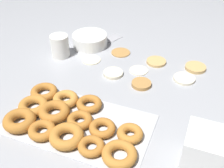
# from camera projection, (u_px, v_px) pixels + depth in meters

# --- Properties ---
(ground_plane) EXTENTS (3.00, 3.00, 0.00)m
(ground_plane) POSITION_uv_depth(u_px,v_px,m) (129.00, 82.00, 1.18)
(ground_plane) COLOR #9EA0A5
(pancake_0) EXTENTS (0.08, 0.08, 0.02)m
(pancake_0) POSITION_uv_depth(u_px,v_px,m) (141.00, 84.00, 1.16)
(pancake_0) COLOR #B27F42
(pancake_0) RESTS_ON ground_plane
(pancake_1) EXTENTS (0.09, 0.09, 0.01)m
(pancake_1) POSITION_uv_depth(u_px,v_px,m) (156.00, 62.00, 1.30)
(pancake_1) COLOR tan
(pancake_1) RESTS_ON ground_plane
(pancake_2) EXTENTS (0.09, 0.09, 0.01)m
(pancake_2) POSITION_uv_depth(u_px,v_px,m) (184.00, 79.00, 1.19)
(pancake_2) COLOR beige
(pancake_2) RESTS_ON ground_plane
(pancake_3) EXTENTS (0.08, 0.08, 0.01)m
(pancake_3) POSITION_uv_depth(u_px,v_px,m) (139.00, 70.00, 1.24)
(pancake_3) COLOR beige
(pancake_3) RESTS_ON ground_plane
(pancake_4) EXTENTS (0.09, 0.09, 0.01)m
(pancake_4) POSITION_uv_depth(u_px,v_px,m) (121.00, 52.00, 1.37)
(pancake_4) COLOR #B27F42
(pancake_4) RESTS_ON ground_plane
(pancake_5) EXTENTS (0.09, 0.09, 0.01)m
(pancake_5) POSITION_uv_depth(u_px,v_px,m) (113.00, 73.00, 1.22)
(pancake_5) COLOR beige
(pancake_5) RESTS_ON ground_plane
(pancake_6) EXTENTS (0.09, 0.09, 0.01)m
(pancake_6) POSITION_uv_depth(u_px,v_px,m) (91.00, 60.00, 1.31)
(pancake_6) COLOR beige
(pancake_6) RESTS_ON ground_plane
(pancake_7) EXTENTS (0.09, 0.09, 0.01)m
(pancake_7) POSITION_uv_depth(u_px,v_px,m) (196.00, 67.00, 1.25)
(pancake_7) COLOR tan
(pancake_7) RESTS_ON ground_plane
(donut_tray) EXTENTS (0.50, 0.29, 0.04)m
(donut_tray) POSITION_uv_depth(u_px,v_px,m) (68.00, 121.00, 0.97)
(donut_tray) COLOR silver
(donut_tray) RESTS_ON ground_plane
(batter_bowl) EXTENTS (0.17, 0.17, 0.06)m
(batter_bowl) POSITION_uv_depth(u_px,v_px,m) (90.00, 40.00, 1.41)
(batter_bowl) COLOR white
(batter_bowl) RESTS_ON ground_plane
(container_stack) EXTENTS (0.14, 0.12, 0.14)m
(container_stack) POSITION_uv_depth(u_px,v_px,m) (208.00, 153.00, 0.79)
(container_stack) COLOR white
(container_stack) RESTS_ON ground_plane
(paper_cup) EXTENTS (0.08, 0.08, 0.11)m
(paper_cup) POSITION_uv_depth(u_px,v_px,m) (60.00, 46.00, 1.32)
(paper_cup) COLOR white
(paper_cup) RESTS_ON ground_plane
(spatula) EXTENTS (0.12, 0.22, 0.01)m
(spatula) POSITION_uv_depth(u_px,v_px,m) (109.00, 39.00, 1.48)
(spatula) COLOR maroon
(spatula) RESTS_ON ground_plane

